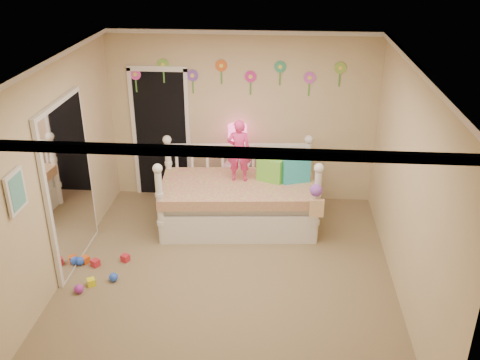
# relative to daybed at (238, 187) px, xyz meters

# --- Properties ---
(floor) EXTENTS (4.00, 4.50, 0.01)m
(floor) POSITION_rel_daybed_xyz_m (-0.02, -1.34, -0.59)
(floor) COLOR #7F684C
(floor) RESTS_ON ground
(ceiling) EXTENTS (4.00, 4.50, 0.01)m
(ceiling) POSITION_rel_daybed_xyz_m (-0.02, -1.34, 2.01)
(ceiling) COLOR white
(ceiling) RESTS_ON floor
(back_wall) EXTENTS (4.00, 0.01, 2.60)m
(back_wall) POSITION_rel_daybed_xyz_m (-0.02, 0.91, 0.71)
(back_wall) COLOR tan
(back_wall) RESTS_ON floor
(left_wall) EXTENTS (0.01, 4.50, 2.60)m
(left_wall) POSITION_rel_daybed_xyz_m (-2.02, -1.34, 0.71)
(left_wall) COLOR tan
(left_wall) RESTS_ON floor
(right_wall) EXTENTS (0.01, 4.50, 2.60)m
(right_wall) POSITION_rel_daybed_xyz_m (1.98, -1.34, 0.71)
(right_wall) COLOR tan
(right_wall) RESTS_ON floor
(crown_molding) EXTENTS (4.00, 4.50, 0.06)m
(crown_molding) POSITION_rel_daybed_xyz_m (-0.02, -1.34, 1.98)
(crown_molding) COLOR white
(crown_molding) RESTS_ON ceiling
(daybed) EXTENTS (2.28, 1.36, 1.19)m
(daybed) POSITION_rel_daybed_xyz_m (0.00, 0.00, 0.00)
(daybed) COLOR white
(daybed) RESTS_ON floor
(pillow_turquoise) EXTENTS (0.41, 0.26, 0.39)m
(pillow_turquoise) POSITION_rel_daybed_xyz_m (0.80, 0.09, 0.26)
(pillow_turquoise) COLOR teal
(pillow_turquoise) RESTS_ON daybed
(pillow_lime) EXTENTS (0.38, 0.26, 0.34)m
(pillow_lime) POSITION_rel_daybed_xyz_m (0.44, 0.08, 0.24)
(pillow_lime) COLOR #70D03F
(pillow_lime) RESTS_ON daybed
(child) EXTENTS (0.33, 0.21, 0.89)m
(child) POSITION_rel_daybed_xyz_m (0.00, 0.09, 0.51)
(child) COLOR #F53788
(child) RESTS_ON daybed
(nightstand) EXTENTS (0.42, 0.35, 0.64)m
(nightstand) POSITION_rel_daybed_xyz_m (-0.07, 0.72, -0.27)
(nightstand) COLOR white
(nightstand) RESTS_ON floor
(table_lamp) EXTENTS (0.28, 0.28, 0.61)m
(table_lamp) POSITION_rel_daybed_xyz_m (-0.07, 0.72, 0.45)
(table_lamp) COLOR #F32089
(table_lamp) RESTS_ON nightstand
(closet_doorway) EXTENTS (0.90, 0.04, 2.07)m
(closet_doorway) POSITION_rel_daybed_xyz_m (-1.27, 0.89, 0.44)
(closet_doorway) COLOR black
(closet_doorway) RESTS_ON back_wall
(flower_decals) EXTENTS (3.40, 0.02, 0.50)m
(flower_decals) POSITION_rel_daybed_xyz_m (-0.11, 0.90, 1.35)
(flower_decals) COLOR #B2668C
(flower_decals) RESTS_ON back_wall
(mirror_closet) EXTENTS (0.07, 1.30, 2.10)m
(mirror_closet) POSITION_rel_daybed_xyz_m (-1.98, -1.04, 0.46)
(mirror_closet) COLOR white
(mirror_closet) RESTS_ON left_wall
(wall_picture) EXTENTS (0.05, 0.34, 0.42)m
(wall_picture) POSITION_rel_daybed_xyz_m (-1.99, -2.24, 0.96)
(wall_picture) COLOR white
(wall_picture) RESTS_ON left_wall
(hanging_bag) EXTENTS (0.20, 0.16, 0.36)m
(hanging_bag) POSITION_rel_daybed_xyz_m (1.04, -0.61, 0.13)
(hanging_bag) COLOR beige
(hanging_bag) RESTS_ON daybed
(toy_scatter) EXTENTS (0.81, 1.30, 0.11)m
(toy_scatter) POSITION_rel_daybed_xyz_m (-1.77, -1.72, -0.54)
(toy_scatter) COLOR #996666
(toy_scatter) RESTS_ON floor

